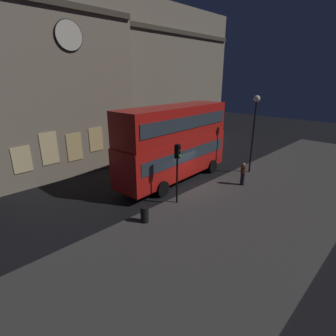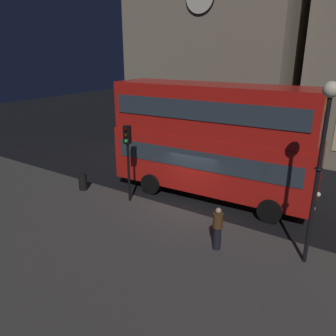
% 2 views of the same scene
% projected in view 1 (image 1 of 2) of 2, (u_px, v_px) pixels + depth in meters
% --- Properties ---
extents(ground_plane, '(80.00, 80.00, 0.00)m').
position_uv_depth(ground_plane, '(187.00, 187.00, 19.47)').
color(ground_plane, black).
extents(sidewalk_slab, '(44.00, 9.03, 0.12)m').
position_uv_depth(sidewalk_slab, '(253.00, 209.00, 15.99)').
color(sidewalk_slab, '#423F3D').
rests_on(sidewalk_slab, ground).
extents(building_with_clock, '(12.25, 9.59, 14.93)m').
position_uv_depth(building_with_clock, '(41.00, 80.00, 22.23)').
color(building_with_clock, gray).
rests_on(building_with_clock, ground).
extents(building_plain_facade, '(16.02, 9.68, 14.99)m').
position_uv_depth(building_plain_facade, '(156.00, 79.00, 33.47)').
color(building_plain_facade, gray).
rests_on(building_plain_facade, ground).
extents(double_decker_bus, '(10.45, 3.34, 5.74)m').
position_uv_depth(double_decker_bus, '(174.00, 140.00, 19.69)').
color(double_decker_bus, red).
rests_on(double_decker_bus, ground).
extents(traffic_light_near_kerb, '(0.38, 0.39, 3.81)m').
position_uv_depth(traffic_light_near_kerb, '(178.00, 162.00, 15.85)').
color(traffic_light_near_kerb, black).
rests_on(traffic_light_near_kerb, sidewalk_slab).
extents(traffic_light_far_side, '(0.35, 0.38, 3.90)m').
position_uv_depth(traffic_light_far_side, '(222.00, 124.00, 29.09)').
color(traffic_light_far_side, black).
rests_on(traffic_light_far_side, ground).
extents(street_lamp, '(0.50, 0.50, 6.27)m').
position_uv_depth(street_lamp, '(255.00, 118.00, 20.69)').
color(street_lamp, black).
rests_on(street_lamp, sidewalk_slab).
extents(pedestrian, '(0.38, 0.38, 1.71)m').
position_uv_depth(pedestrian, '(243.00, 174.00, 19.22)').
color(pedestrian, black).
rests_on(pedestrian, sidewalk_slab).
extents(litter_bin, '(0.45, 0.45, 0.90)m').
position_uv_depth(litter_bin, '(145.00, 214.00, 14.38)').
color(litter_bin, black).
rests_on(litter_bin, sidewalk_slab).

